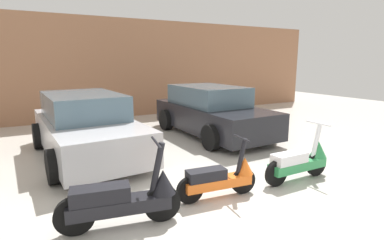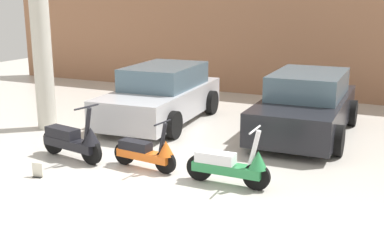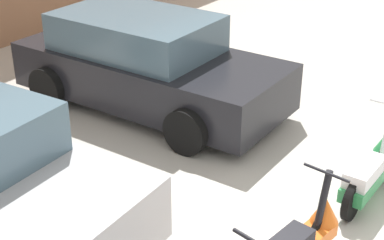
# 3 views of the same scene
# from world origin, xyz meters

# --- Properties ---
(ground_plane) EXTENTS (28.00, 28.00, 0.00)m
(ground_plane) POSITION_xyz_m (0.00, 0.00, 0.00)
(ground_plane) COLOR beige
(wall_back) EXTENTS (19.60, 0.12, 3.65)m
(wall_back) POSITION_xyz_m (0.00, 8.42, 1.82)
(wall_back) COLOR #9E6B4C
(wall_back) RESTS_ON ground_plane
(scooter_front_left) EXTENTS (1.57, 0.64, 1.10)m
(scooter_front_left) POSITION_xyz_m (-1.49, 0.73, 0.39)
(scooter_front_left) COLOR black
(scooter_front_left) RESTS_ON ground_plane
(scooter_front_right) EXTENTS (1.34, 0.48, 0.94)m
(scooter_front_right) POSITION_xyz_m (0.05, 0.84, 0.33)
(scooter_front_right) COLOR black
(scooter_front_right) RESTS_ON ground_plane
(scooter_front_center) EXTENTS (1.46, 0.52, 1.02)m
(scooter_front_center) POSITION_xyz_m (1.69, 0.75, 0.36)
(scooter_front_center) COLOR black
(scooter_front_center) RESTS_ON ground_plane
(car_rear_left) EXTENTS (2.18, 4.19, 1.39)m
(car_rear_left) POSITION_xyz_m (-1.39, 4.06, 0.66)
(car_rear_left) COLOR #B7B7BC
(car_rear_left) RESTS_ON ground_plane
(car_rear_center) EXTENTS (2.06, 4.14, 1.39)m
(car_rear_center) POSITION_xyz_m (2.12, 4.40, 0.67)
(car_rear_center) COLOR black
(car_rear_center) RESTS_ON ground_plane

